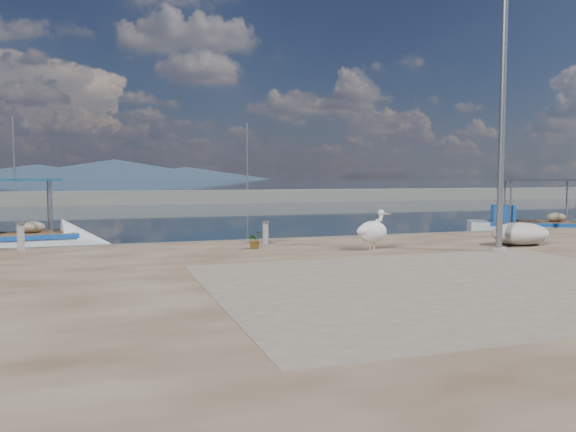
# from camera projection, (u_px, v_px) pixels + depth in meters

# --- Properties ---
(ground) EXTENTS (1400.00, 1400.00, 0.00)m
(ground) POSITION_uv_depth(u_px,v_px,m) (340.00, 283.00, 12.87)
(ground) COLOR #162635
(ground) RESTS_ON ground
(quay) EXTENTS (44.00, 22.00, 0.50)m
(quay) POSITION_uv_depth(u_px,v_px,m) (530.00, 348.00, 7.17)
(quay) COLOR #503322
(quay) RESTS_ON ground
(quay_patch) EXTENTS (9.00, 7.00, 0.01)m
(quay_patch) POSITION_uv_depth(u_px,v_px,m) (456.00, 282.00, 10.31)
(quay_patch) COLOR gray
(quay_patch) RESTS_ON quay
(breakwater) EXTENTS (120.00, 2.20, 7.50)m
(breakwater) POSITION_uv_depth(u_px,v_px,m) (161.00, 197.00, 50.68)
(breakwater) COLOR gray
(breakwater) RESTS_ON ground
(mountains) EXTENTS (370.00, 280.00, 22.00)m
(mountains) POSITION_uv_depth(u_px,v_px,m) (110.00, 171.00, 628.67)
(mountains) COLOR #28384C
(mountains) RESTS_ON ground
(boat_left) EXTENTS (6.02, 2.72, 2.79)m
(boat_left) POSITION_uv_depth(u_px,v_px,m) (7.00, 245.00, 18.39)
(boat_left) COLOR white
(boat_left) RESTS_ON ground
(boat_right) EXTENTS (5.86, 4.50, 2.74)m
(boat_right) POSITION_uv_depth(u_px,v_px,m) (537.00, 230.00, 23.63)
(boat_right) COLOR white
(boat_right) RESTS_ON ground
(pelican) EXTENTS (1.12, 0.67, 1.07)m
(pelican) POSITION_uv_depth(u_px,v_px,m) (373.00, 231.00, 14.90)
(pelican) COLOR tan
(pelican) RESTS_ON quay
(lamp_post) EXTENTS (0.44, 0.96, 7.00)m
(lamp_post) POSITION_uv_depth(u_px,v_px,m) (501.00, 124.00, 14.42)
(lamp_post) COLOR gray
(lamp_post) RESTS_ON quay
(bollard_near) EXTENTS (0.22, 0.22, 0.67)m
(bollard_near) POSITION_uv_depth(u_px,v_px,m) (266.00, 231.00, 16.30)
(bollard_near) COLOR gray
(bollard_near) RESTS_ON quay
(bollard_far) EXTENTS (0.25, 0.25, 0.76)m
(bollard_far) POSITION_uv_depth(u_px,v_px,m) (21.00, 235.00, 14.79)
(bollard_far) COLOR gray
(bollard_far) RESTS_ON quay
(potted_plant) EXTENTS (0.54, 0.51, 0.49)m
(potted_plant) POSITION_uv_depth(u_px,v_px,m) (255.00, 240.00, 15.10)
(potted_plant) COLOR #33722D
(potted_plant) RESTS_ON quay
(net_pile_d) EXTENTS (1.71, 1.28, 0.64)m
(net_pile_d) POSITION_uv_depth(u_px,v_px,m) (520.00, 234.00, 15.99)
(net_pile_d) COLOR beige
(net_pile_d) RESTS_ON quay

